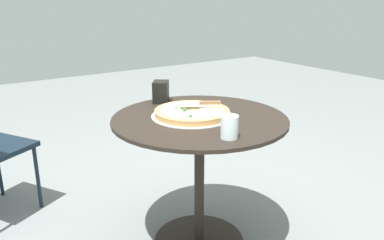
{
  "coord_description": "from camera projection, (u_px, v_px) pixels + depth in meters",
  "views": [
    {
      "loc": [
        1.07,
        1.52,
        1.31
      ],
      "look_at": [
        0.02,
        -0.03,
        0.71
      ],
      "focal_mm": 36.19,
      "sensor_mm": 36.0,
      "label": 1
    }
  ],
  "objects": [
    {
      "name": "pizza_server",
      "position": [
        200.0,
        104.0,
        1.97
      ],
      "size": [
        0.21,
        0.15,
        0.02
      ],
      "color": "silver",
      "rests_on": "pizza_on_tray"
    },
    {
      "name": "pizza_on_tray",
      "position": [
        192.0,
        113.0,
        1.95
      ],
      "size": [
        0.41,
        0.41,
        0.05
      ],
      "color": "silver",
      "rests_on": "patio_table"
    },
    {
      "name": "napkin_dispenser",
      "position": [
        161.0,
        92.0,
        2.2
      ],
      "size": [
        0.13,
        0.13,
        0.12
      ],
      "primitive_type": "cube",
      "rotation": [
        0.0,
        0.0,
        4.07
      ],
      "color": "black",
      "rests_on": "patio_table"
    },
    {
      "name": "patio_table",
      "position": [
        199.0,
        153.0,
        2.0
      ],
      "size": [
        0.89,
        0.89,
        0.73
      ],
      "color": "black",
      "rests_on": "ground"
    },
    {
      "name": "drinking_cup",
      "position": [
        229.0,
        127.0,
        1.64
      ],
      "size": [
        0.08,
        0.08,
        0.1
      ],
      "primitive_type": "cylinder",
      "color": "silver",
      "rests_on": "patio_table"
    }
  ]
}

